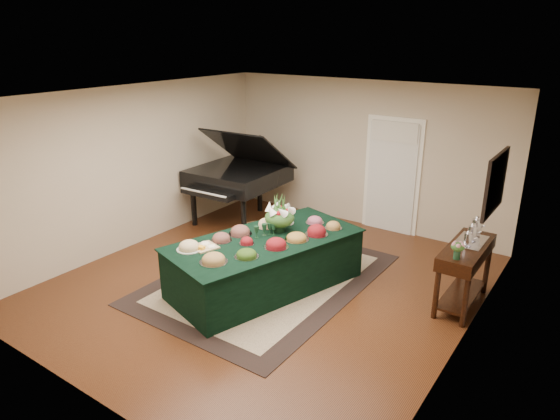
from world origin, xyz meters
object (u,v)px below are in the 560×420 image
Objects in this scene: grand_piano at (238,175)px; buffet_table at (265,263)px; floral_centerpiece at (280,214)px; mahogany_sideboard at (466,259)px.

buffet_table is at bearing -42.88° from grand_piano.
floral_centerpiece reaches higher than buffet_table.
floral_centerpiece is at bearing -162.96° from mahogany_sideboard.
floral_centerpiece is at bearing -36.94° from grand_piano.
grand_piano is at bearing 143.06° from floral_centerpiece.
mahogany_sideboard is (2.45, 1.11, 0.29)m from buffet_table.
mahogany_sideboard reaches higher than buffet_table.
floral_centerpiece reaches higher than mahogany_sideboard.
mahogany_sideboard is at bearing 17.04° from floral_centerpiece.
mahogany_sideboard is at bearing 24.39° from buffet_table.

